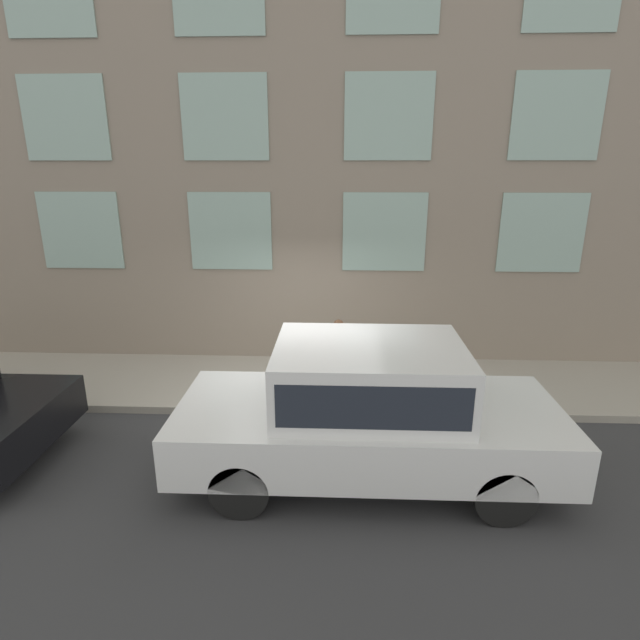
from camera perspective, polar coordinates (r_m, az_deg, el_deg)
ground_plane at (r=7.94m, az=-2.44°, el=-11.01°), size 80.00×80.00×0.00m
sidewalk at (r=8.92m, az=-1.85°, el=-7.23°), size 2.25×60.00×0.12m
building_facade at (r=9.48m, az=-1.56°, el=25.52°), size 0.33×40.00×10.23m
fire_hydrant at (r=8.32m, az=-2.18°, el=-5.51°), size 0.29×0.41×0.81m
person at (r=8.58m, az=2.10°, el=-2.85°), size 0.28×0.18×1.14m
parked_car_white_near at (r=6.21m, az=5.54°, el=-9.82°), size 1.91×4.66×1.74m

